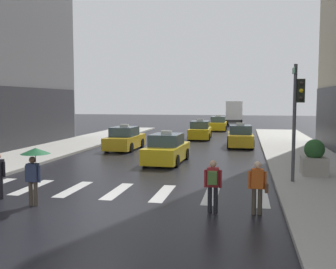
{
  "coord_description": "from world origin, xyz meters",
  "views": [
    {
      "loc": [
        4.79,
        -11.18,
        3.5
      ],
      "look_at": [
        1.0,
        8.0,
        1.78
      ],
      "focal_mm": 41.93,
      "sensor_mm": 36.0,
      "label": 1
    }
  ],
  "objects_px": {
    "taxi_lead": "(167,150)",
    "pedestrian_with_handbag": "(258,185)",
    "pedestrian_with_backpack": "(213,182)",
    "traffic_light_pole": "(297,106)",
    "pedestrian_with_umbrella": "(34,161)",
    "taxi_fifth": "(218,124)",
    "taxi_second": "(125,139)",
    "taxi_fourth": "(200,131)",
    "box_truck": "(234,112)",
    "planter_near_corner": "(314,159)",
    "taxi_third": "(240,137)"
  },
  "relations": [
    {
      "from": "traffic_light_pole",
      "to": "pedestrian_with_handbag",
      "type": "xyz_separation_m",
      "value": [
        -1.66,
        -4.59,
        -2.32
      ]
    },
    {
      "from": "taxi_fifth",
      "to": "taxi_second",
      "type": "bearing_deg",
      "value": -105.78
    },
    {
      "from": "taxi_lead",
      "to": "pedestrian_with_umbrella",
      "type": "xyz_separation_m",
      "value": [
        -2.5,
        -9.68,
        0.79
      ]
    },
    {
      "from": "taxi_third",
      "to": "taxi_fourth",
      "type": "relative_size",
      "value": 1.0
    },
    {
      "from": "traffic_light_pole",
      "to": "box_truck",
      "type": "relative_size",
      "value": 0.63
    },
    {
      "from": "taxi_fourth",
      "to": "pedestrian_with_handbag",
      "type": "height_order",
      "value": "taxi_fourth"
    },
    {
      "from": "pedestrian_with_backpack",
      "to": "pedestrian_with_umbrella",
      "type": "bearing_deg",
      "value": -176.89
    },
    {
      "from": "taxi_lead",
      "to": "pedestrian_with_umbrella",
      "type": "height_order",
      "value": "pedestrian_with_umbrella"
    },
    {
      "from": "taxi_third",
      "to": "box_truck",
      "type": "bearing_deg",
      "value": 92.61
    },
    {
      "from": "taxi_third",
      "to": "pedestrian_with_umbrella",
      "type": "bearing_deg",
      "value": -109.43
    },
    {
      "from": "taxi_lead",
      "to": "taxi_second",
      "type": "relative_size",
      "value": 1.01
    },
    {
      "from": "taxi_second",
      "to": "pedestrian_with_backpack",
      "type": "bearing_deg",
      "value": -62.93
    },
    {
      "from": "taxi_third",
      "to": "pedestrian_with_backpack",
      "type": "xyz_separation_m",
      "value": [
        -0.59,
        -17.9,
        0.25
      ]
    },
    {
      "from": "taxi_second",
      "to": "pedestrian_with_handbag",
      "type": "bearing_deg",
      "value": -58.67
    },
    {
      "from": "taxi_second",
      "to": "box_truck",
      "type": "distance_m",
      "value": 30.85
    },
    {
      "from": "pedestrian_with_umbrella",
      "to": "pedestrian_with_handbag",
      "type": "height_order",
      "value": "pedestrian_with_umbrella"
    },
    {
      "from": "planter_near_corner",
      "to": "taxi_fourth",
      "type": "bearing_deg",
      "value": 112.96
    },
    {
      "from": "pedestrian_with_handbag",
      "to": "taxi_third",
      "type": "bearing_deg",
      "value": 92.46
    },
    {
      "from": "traffic_light_pole",
      "to": "taxi_third",
      "type": "bearing_deg",
      "value": 100.38
    },
    {
      "from": "taxi_lead",
      "to": "taxi_third",
      "type": "xyz_separation_m",
      "value": [
        3.93,
        8.53,
        0.0
      ]
    },
    {
      "from": "box_truck",
      "to": "pedestrian_with_backpack",
      "type": "xyz_separation_m",
      "value": [
        0.62,
        -44.54,
        -0.88
      ]
    },
    {
      "from": "box_truck",
      "to": "pedestrian_with_handbag",
      "type": "bearing_deg",
      "value": -87.45
    },
    {
      "from": "taxi_lead",
      "to": "pedestrian_with_handbag",
      "type": "relative_size",
      "value": 2.79
    },
    {
      "from": "taxi_lead",
      "to": "box_truck",
      "type": "bearing_deg",
      "value": 85.58
    },
    {
      "from": "box_truck",
      "to": "planter_near_corner",
      "type": "relative_size",
      "value": 4.74
    },
    {
      "from": "taxi_second",
      "to": "taxi_fourth",
      "type": "height_order",
      "value": "same"
    },
    {
      "from": "pedestrian_with_umbrella",
      "to": "pedestrian_with_handbag",
      "type": "xyz_separation_m",
      "value": [
        7.19,
        0.4,
        -0.58
      ]
    },
    {
      "from": "taxi_fifth",
      "to": "pedestrian_with_backpack",
      "type": "bearing_deg",
      "value": -86.39
    },
    {
      "from": "taxi_lead",
      "to": "pedestrian_with_backpack",
      "type": "distance_m",
      "value": 9.94
    },
    {
      "from": "traffic_light_pole",
      "to": "taxi_fifth",
      "type": "bearing_deg",
      "value": 100.16
    },
    {
      "from": "pedestrian_with_handbag",
      "to": "planter_near_corner",
      "type": "relative_size",
      "value": 1.03
    },
    {
      "from": "taxi_fifth",
      "to": "pedestrian_with_umbrella",
      "type": "relative_size",
      "value": 2.35
    },
    {
      "from": "taxi_third",
      "to": "pedestrian_with_handbag",
      "type": "bearing_deg",
      "value": -87.54
    },
    {
      "from": "traffic_light_pole",
      "to": "box_truck",
      "type": "xyz_separation_m",
      "value": [
        -3.64,
        39.86,
        -1.41
      ]
    },
    {
      "from": "taxi_second",
      "to": "planter_near_corner",
      "type": "relative_size",
      "value": 2.85
    },
    {
      "from": "pedestrian_with_backpack",
      "to": "traffic_light_pole",
      "type": "bearing_deg",
      "value": 57.2
    },
    {
      "from": "pedestrian_with_backpack",
      "to": "planter_near_corner",
      "type": "xyz_separation_m",
      "value": [
        4.02,
        6.4,
        -0.1
      ]
    },
    {
      "from": "traffic_light_pole",
      "to": "pedestrian_with_umbrella",
      "type": "height_order",
      "value": "traffic_light_pole"
    },
    {
      "from": "pedestrian_with_umbrella",
      "to": "taxi_second",
      "type": "bearing_deg",
      "value": 96.02
    },
    {
      "from": "taxi_second",
      "to": "taxi_fifth",
      "type": "height_order",
      "value": "same"
    },
    {
      "from": "taxi_third",
      "to": "taxi_fifth",
      "type": "distance_m",
      "value": 15.52
    },
    {
      "from": "traffic_light_pole",
      "to": "taxi_fourth",
      "type": "distance_m",
      "value": 19.52
    },
    {
      "from": "taxi_fourth",
      "to": "pedestrian_with_backpack",
      "type": "distance_m",
      "value": 23.26
    },
    {
      "from": "taxi_fifth",
      "to": "box_truck",
      "type": "distance_m",
      "value": 11.5
    },
    {
      "from": "pedestrian_with_handbag",
      "to": "planter_near_corner",
      "type": "xyz_separation_m",
      "value": [
        2.66,
        6.32,
        -0.06
      ]
    },
    {
      "from": "taxi_fourth",
      "to": "taxi_fifth",
      "type": "height_order",
      "value": "same"
    },
    {
      "from": "box_truck",
      "to": "planter_near_corner",
      "type": "bearing_deg",
      "value": -83.06
    },
    {
      "from": "taxi_fifth",
      "to": "pedestrian_with_handbag",
      "type": "relative_size",
      "value": 2.76
    },
    {
      "from": "taxi_third",
      "to": "taxi_fifth",
      "type": "height_order",
      "value": "same"
    },
    {
      "from": "taxi_lead",
      "to": "pedestrian_with_handbag",
      "type": "height_order",
      "value": "taxi_lead"
    }
  ]
}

